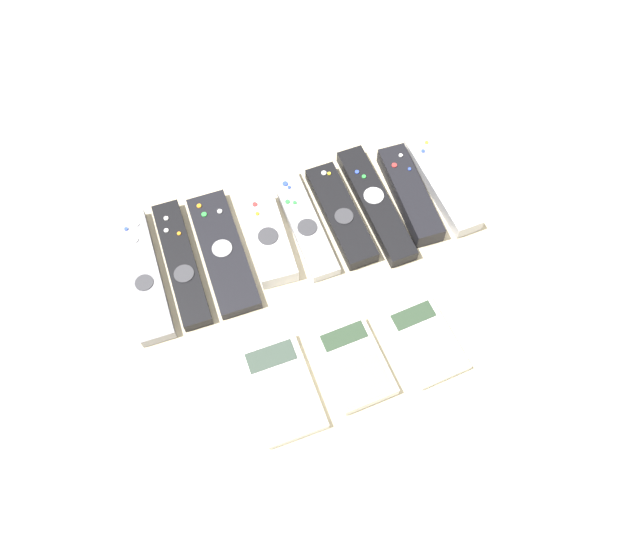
# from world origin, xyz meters

# --- Properties ---
(ground_plane) EXTENTS (3.00, 3.00, 0.00)m
(ground_plane) POSITION_xyz_m (0.00, 0.00, 0.00)
(ground_plane) COLOR beige
(remote_0) EXTENTS (0.05, 0.22, 0.02)m
(remote_0) POSITION_xyz_m (-0.23, 0.14, 0.01)
(remote_0) COLOR gray
(remote_0) RESTS_ON ground_plane
(remote_1) EXTENTS (0.04, 0.21, 0.02)m
(remote_1) POSITION_xyz_m (-0.18, 0.14, 0.01)
(remote_1) COLOR black
(remote_1) RESTS_ON ground_plane
(remote_2) EXTENTS (0.06, 0.21, 0.02)m
(remote_2) POSITION_xyz_m (-0.12, 0.14, 0.01)
(remote_2) COLOR black
(remote_2) RESTS_ON ground_plane
(remote_3) EXTENTS (0.06, 0.15, 0.03)m
(remote_3) POSITION_xyz_m (-0.05, 0.13, 0.01)
(remote_3) COLOR silver
(remote_3) RESTS_ON ground_plane
(remote_4) EXTENTS (0.04, 0.19, 0.02)m
(remote_4) POSITION_xyz_m (0.01, 0.14, 0.01)
(remote_4) COLOR #B7B7BC
(remote_4) RESTS_ON ground_plane
(remote_5) EXTENTS (0.05, 0.18, 0.02)m
(remote_5) POSITION_xyz_m (0.07, 0.14, 0.01)
(remote_5) COLOR black
(remote_5) RESTS_ON ground_plane
(remote_6) EXTENTS (0.05, 0.21, 0.02)m
(remote_6) POSITION_xyz_m (0.13, 0.14, 0.01)
(remote_6) COLOR black
(remote_6) RESTS_ON ground_plane
(remote_7) EXTENTS (0.05, 0.17, 0.03)m
(remote_7) POSITION_xyz_m (0.18, 0.13, 0.01)
(remote_7) COLOR black
(remote_7) RESTS_ON ground_plane
(remote_8) EXTENTS (0.05, 0.19, 0.02)m
(remote_8) POSITION_xyz_m (0.24, 0.13, 0.01)
(remote_8) COLOR #B7B7BC
(remote_8) RESTS_ON ground_plane
(calculator_0) EXTENTS (0.08, 0.14, 0.01)m
(calculator_0) POSITION_xyz_m (-0.10, -0.09, 0.01)
(calculator_0) COLOR silver
(calculator_0) RESTS_ON ground_plane
(calculator_1) EXTENTS (0.08, 0.12, 0.02)m
(calculator_1) POSITION_xyz_m (0.00, -0.09, 0.01)
(calculator_1) COLOR silver
(calculator_1) RESTS_ON ground_plane
(calculator_2) EXTENTS (0.08, 0.12, 0.01)m
(calculator_2) POSITION_xyz_m (0.11, -0.10, 0.01)
(calculator_2) COLOR silver
(calculator_2) RESTS_ON ground_plane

